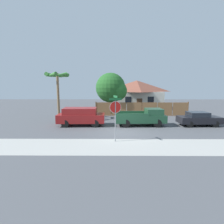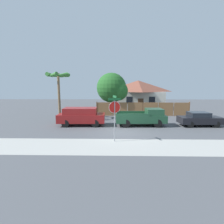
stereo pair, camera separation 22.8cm
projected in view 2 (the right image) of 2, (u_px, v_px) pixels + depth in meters
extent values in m
plane|color=#4C4F54|center=(122.00, 132.00, 14.98)|extent=(80.00, 80.00, 0.00)
cube|color=#A3A39E|center=(124.00, 146.00, 11.42)|extent=(36.00, 3.20, 0.01)
cube|color=brown|center=(104.00, 109.00, 23.51)|extent=(1.98, 0.06, 1.79)
cube|color=brown|center=(120.00, 109.00, 23.47)|extent=(1.98, 0.06, 1.79)
cube|color=brown|center=(135.00, 109.00, 23.42)|extent=(1.98, 0.06, 1.79)
cube|color=brown|center=(150.00, 109.00, 23.38)|extent=(1.98, 0.06, 1.79)
cube|color=brown|center=(166.00, 109.00, 23.33)|extent=(1.98, 0.06, 1.79)
cube|color=brown|center=(181.00, 109.00, 23.29)|extent=(1.98, 0.06, 1.79)
cube|color=brown|center=(97.00, 109.00, 23.53)|extent=(0.12, 0.12, 1.89)
cube|color=brown|center=(189.00, 109.00, 23.26)|extent=(0.12, 0.12, 1.89)
cube|color=beige|center=(138.00, 100.00, 31.81)|extent=(8.07, 7.36, 3.02)
pyramid|color=brown|center=(138.00, 86.00, 31.45)|extent=(8.71, 7.95, 1.98)
cube|color=black|center=(129.00, 100.00, 28.15)|extent=(1.00, 0.04, 1.10)
cube|color=black|center=(152.00, 100.00, 28.07)|extent=(1.00, 0.04, 1.10)
cube|color=brown|center=(141.00, 105.00, 28.22)|extent=(0.90, 0.04, 2.00)
cylinder|color=brown|center=(111.00, 106.00, 24.86)|extent=(0.40, 0.40, 2.17)
sphere|color=#235B23|center=(111.00, 88.00, 24.48)|extent=(4.16, 4.16, 4.16)
sphere|color=#266326|center=(118.00, 91.00, 24.01)|extent=(2.70, 2.70, 2.70)
cylinder|color=brown|center=(59.00, 97.00, 20.37)|extent=(0.28, 0.28, 5.39)
cone|color=#387A33|center=(66.00, 76.00, 20.00)|extent=(0.44, 1.77, 0.70)
cone|color=#387A33|center=(64.00, 76.00, 20.83)|extent=(1.76, 1.27, 0.70)
cone|color=#387A33|center=(56.00, 76.00, 20.85)|extent=(1.76, 1.27, 0.70)
cone|color=#387A33|center=(50.00, 76.00, 20.04)|extent=(0.44, 1.77, 0.70)
cone|color=#387A33|center=(51.00, 75.00, 19.22)|extent=(1.76, 1.27, 0.70)
cone|color=#387A33|center=(60.00, 75.00, 19.20)|extent=(1.76, 1.27, 0.70)
cube|color=maroon|center=(82.00, 118.00, 17.53)|extent=(4.67, 2.08, 0.83)
cube|color=maroon|center=(80.00, 111.00, 17.42)|extent=(3.28, 1.88, 0.61)
cube|color=black|center=(96.00, 111.00, 17.44)|extent=(0.12, 1.70, 0.51)
cylinder|color=black|center=(97.00, 120.00, 18.45)|extent=(0.74, 0.22, 0.74)
cylinder|color=black|center=(95.00, 124.00, 16.75)|extent=(0.74, 0.22, 0.74)
cylinder|color=black|center=(70.00, 120.00, 18.42)|extent=(0.74, 0.22, 0.74)
cylinder|color=black|center=(65.00, 124.00, 16.72)|extent=(0.74, 0.22, 0.74)
cube|color=#1E472D|center=(140.00, 118.00, 17.40)|extent=(4.97, 2.04, 0.73)
cube|color=#1E472D|center=(154.00, 112.00, 17.32)|extent=(1.63, 1.78, 0.61)
cube|color=#1E472D|center=(131.00, 112.00, 18.21)|extent=(3.08, 0.18, 0.26)
cube|color=#1E472D|center=(133.00, 115.00, 16.44)|extent=(3.08, 0.18, 0.26)
cube|color=#1E472D|center=(116.00, 114.00, 17.31)|extent=(0.14, 1.79, 0.26)
cylinder|color=black|center=(153.00, 120.00, 18.29)|extent=(0.80, 0.22, 0.80)
cylinder|color=black|center=(158.00, 123.00, 16.65)|extent=(0.80, 0.22, 0.80)
cylinder|color=black|center=(124.00, 120.00, 18.26)|extent=(0.80, 0.22, 0.80)
cylinder|color=black|center=(126.00, 124.00, 16.61)|extent=(0.80, 0.22, 0.80)
cube|color=black|center=(200.00, 120.00, 17.29)|extent=(4.10, 1.84, 0.64)
cube|color=black|center=(198.00, 114.00, 17.21)|extent=(1.91, 1.59, 0.46)
cylinder|color=black|center=(208.00, 121.00, 18.08)|extent=(0.62, 0.22, 0.62)
cylinder|color=black|center=(217.00, 124.00, 16.61)|extent=(0.62, 0.22, 0.62)
cylinder|color=black|center=(184.00, 121.00, 18.05)|extent=(0.62, 0.22, 0.62)
cylinder|color=black|center=(190.00, 125.00, 16.59)|extent=(0.62, 0.22, 0.62)
cylinder|color=gray|center=(115.00, 121.00, 12.27)|extent=(0.07, 0.07, 2.91)
cylinder|color=red|center=(115.00, 107.00, 12.13)|extent=(0.76, 0.26, 0.79)
cylinder|color=white|center=(115.00, 107.00, 12.13)|extent=(0.81, 0.27, 0.84)
cube|color=#19602D|center=(115.00, 99.00, 12.05)|extent=(0.87, 0.30, 0.15)
cube|color=#19602D|center=(115.00, 97.00, 12.02)|extent=(0.27, 0.78, 0.15)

